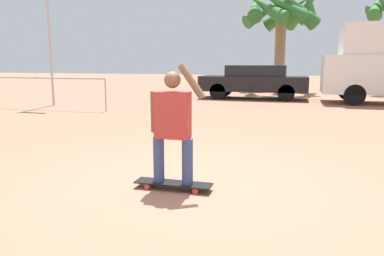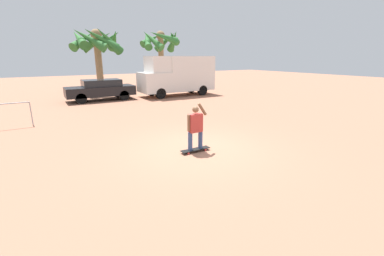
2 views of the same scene
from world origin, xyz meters
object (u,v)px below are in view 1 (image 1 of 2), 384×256
object	(u,v)px
person_skateboarder	(173,122)
palm_tree_center_background	(282,11)
flagpole	(50,17)
parked_car_black	(254,81)
skateboard	(173,184)

from	to	relation	value
person_skateboarder	palm_tree_center_background	bearing A→B (deg)	87.88
person_skateboarder	flagpole	world-z (taller)	flagpole
person_skateboarder	parked_car_black	distance (m)	12.07
skateboard	flagpole	world-z (taller)	flagpole
skateboard	palm_tree_center_background	bearing A→B (deg)	87.88
person_skateboarder	parked_car_black	size ratio (longest dim) A/B	0.33
flagpole	palm_tree_center_background	bearing A→B (deg)	47.72
person_skateboarder	skateboard	bearing A→B (deg)	0.00
person_skateboarder	palm_tree_center_background	distance (m)	16.34
skateboard	flagpole	distance (m)	10.80
person_skateboarder	parked_car_black	bearing A→B (deg)	91.47
skateboard	person_skateboarder	world-z (taller)	person_skateboarder
skateboard	person_skateboarder	distance (m)	0.80
person_skateboarder	flagpole	distance (m)	10.60
skateboard	palm_tree_center_background	xyz separation A→B (m)	(0.59, 16.00, 4.04)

